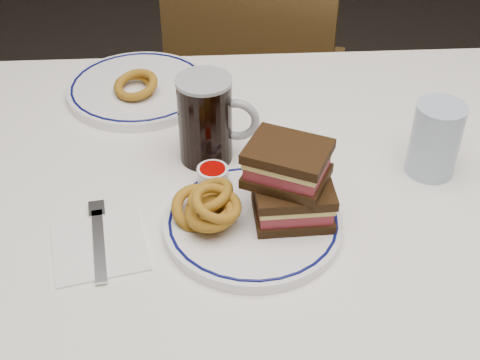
{
  "coord_description": "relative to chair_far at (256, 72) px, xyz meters",
  "views": [
    {
      "loc": [
        -0.08,
        -0.88,
        1.45
      ],
      "look_at": [
        -0.04,
        -0.1,
        0.82
      ],
      "focal_mm": 50.0,
      "sensor_mm": 36.0,
      "label": 1
    }
  ],
  "objects": [
    {
      "name": "dining_table",
      "position": [
        -0.05,
        -0.76,
        0.13
      ],
      "size": [
        1.27,
        0.87,
        0.75
      ],
      "color": "silver",
      "rests_on": "floor"
    },
    {
      "name": "water_glass",
      "position": [
        0.23,
        -0.76,
        0.3
      ],
      "size": [
        0.08,
        0.08,
        0.13
      ],
      "primitive_type": "cylinder",
      "color": "#A0B5CF",
      "rests_on": "dining_table"
    },
    {
      "name": "far_plate",
      "position": [
        -0.27,
        -0.48,
        0.24
      ],
      "size": [
        0.28,
        0.28,
        0.02
      ],
      "color": "white",
      "rests_on": "dining_table"
    },
    {
      "name": "reuben_sandwich",
      "position": [
        -0.02,
        -0.88,
        0.31
      ],
      "size": [
        0.14,
        0.13,
        0.12
      ],
      "color": "black",
      "rests_on": "main_plate"
    },
    {
      "name": "napkin_fork",
      "position": [
        -0.31,
        -0.92,
        0.24
      ],
      "size": [
        0.16,
        0.18,
        0.01
      ],
      "color": "white",
      "rests_on": "dining_table"
    },
    {
      "name": "ketchup_ramekin",
      "position": [
        -0.14,
        -0.8,
        0.27
      ],
      "size": [
        0.05,
        0.05,
        0.03
      ],
      "color": "white",
      "rests_on": "main_plate"
    },
    {
      "name": "onion_rings_far",
      "position": [
        -0.28,
        -0.51,
        0.27
      ],
      "size": [
        0.09,
        0.1,
        0.05
      ],
      "color": "brown",
      "rests_on": "far_plate"
    },
    {
      "name": "beer_mug",
      "position": [
        -0.14,
        -0.7,
        0.31
      ],
      "size": [
        0.14,
        0.09,
        0.15
      ],
      "color": "black",
      "rests_on": "dining_table"
    },
    {
      "name": "main_plate",
      "position": [
        -0.08,
        -0.89,
        0.24
      ],
      "size": [
        0.27,
        0.27,
        0.02
      ],
      "color": "white",
      "rests_on": "dining_table"
    },
    {
      "name": "onion_rings_main",
      "position": [
        -0.14,
        -0.89,
        0.28
      ],
      "size": [
        0.11,
        0.11,
        0.09
      ],
      "color": "brown",
      "rests_on": "main_plate"
    },
    {
      "name": "chair_far",
      "position": [
        0.0,
        0.0,
        0.0
      ],
      "size": [
        0.55,
        0.55,
        0.95
      ],
      "color": "#412D15",
      "rests_on": "floor"
    }
  ]
}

